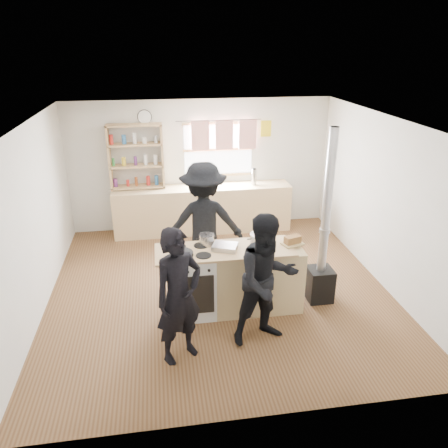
{
  "coord_description": "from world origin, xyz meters",
  "views": [
    {
      "loc": [
        -0.81,
        -5.68,
        3.49
      ],
      "look_at": [
        0.06,
        -0.1,
        1.1
      ],
      "focal_mm": 35.0,
      "sensor_mm": 36.0,
      "label": 1
    }
  ],
  "objects_px": {
    "stockpot_stove": "(207,239)",
    "person_near_right": "(267,280)",
    "skillet_greens": "(181,254)",
    "stockpot_counter": "(260,240)",
    "thermos": "(254,177)",
    "flue_heater": "(322,259)",
    "cooking_island": "(235,279)",
    "bread_board": "(293,241)",
    "person_far": "(204,223)",
    "roast_tray": "(225,247)",
    "person_near_left": "(179,296)"
  },
  "relations": [
    {
      "from": "roast_tray",
      "to": "person_far",
      "type": "bearing_deg",
      "value": 100.98
    },
    {
      "from": "person_near_left",
      "to": "stockpot_counter",
      "type": "bearing_deg",
      "value": 8.24
    },
    {
      "from": "stockpot_counter",
      "to": "flue_heater",
      "type": "relative_size",
      "value": 0.11
    },
    {
      "from": "cooking_island",
      "to": "bread_board",
      "type": "xyz_separation_m",
      "value": [
        0.79,
        0.01,
        0.51
      ]
    },
    {
      "from": "cooking_island",
      "to": "flue_heater",
      "type": "relative_size",
      "value": 0.79
    },
    {
      "from": "skillet_greens",
      "to": "flue_heater",
      "type": "relative_size",
      "value": 0.17
    },
    {
      "from": "stockpot_stove",
      "to": "stockpot_counter",
      "type": "relative_size",
      "value": 0.76
    },
    {
      "from": "bread_board",
      "to": "person_near_right",
      "type": "height_order",
      "value": "person_near_right"
    },
    {
      "from": "roast_tray",
      "to": "stockpot_counter",
      "type": "bearing_deg",
      "value": 1.02
    },
    {
      "from": "thermos",
      "to": "skillet_greens",
      "type": "relative_size",
      "value": 0.71
    },
    {
      "from": "bread_board",
      "to": "person_far",
      "type": "xyz_separation_m",
      "value": [
        -1.11,
        0.92,
        -0.04
      ]
    },
    {
      "from": "skillet_greens",
      "to": "person_far",
      "type": "height_order",
      "value": "person_far"
    },
    {
      "from": "person_near_left",
      "to": "person_far",
      "type": "height_order",
      "value": "person_far"
    },
    {
      "from": "cooking_island",
      "to": "skillet_greens",
      "type": "height_order",
      "value": "skillet_greens"
    },
    {
      "from": "thermos",
      "to": "stockpot_stove",
      "type": "xyz_separation_m",
      "value": [
        -1.22,
        -2.59,
        -0.05
      ]
    },
    {
      "from": "skillet_greens",
      "to": "bread_board",
      "type": "height_order",
      "value": "bread_board"
    },
    {
      "from": "stockpot_stove",
      "to": "stockpot_counter",
      "type": "bearing_deg",
      "value": -13.39
    },
    {
      "from": "stockpot_stove",
      "to": "bread_board",
      "type": "xyz_separation_m",
      "value": [
        1.15,
        -0.17,
        -0.02
      ]
    },
    {
      "from": "bread_board",
      "to": "person_far",
      "type": "height_order",
      "value": "person_far"
    },
    {
      "from": "roast_tray",
      "to": "flue_heater",
      "type": "bearing_deg",
      "value": 1.57
    },
    {
      "from": "roast_tray",
      "to": "flue_heater",
      "type": "relative_size",
      "value": 0.15
    },
    {
      "from": "roast_tray",
      "to": "cooking_island",
      "type": "bearing_deg",
      "value": -0.93
    },
    {
      "from": "skillet_greens",
      "to": "person_near_left",
      "type": "height_order",
      "value": "person_near_left"
    },
    {
      "from": "skillet_greens",
      "to": "stockpot_counter",
      "type": "xyz_separation_m",
      "value": [
        1.06,
        0.11,
        0.06
      ]
    },
    {
      "from": "thermos",
      "to": "skillet_greens",
      "type": "bearing_deg",
      "value": -118.91
    },
    {
      "from": "thermos",
      "to": "flue_heater",
      "type": "xyz_separation_m",
      "value": [
        0.38,
        -2.73,
        -0.4
      ]
    },
    {
      "from": "flue_heater",
      "to": "person_far",
      "type": "relative_size",
      "value": 1.33
    },
    {
      "from": "stockpot_counter",
      "to": "flue_heater",
      "type": "distance_m",
      "value": 0.99
    },
    {
      "from": "stockpot_stove",
      "to": "person_near_right",
      "type": "bearing_deg",
      "value": -55.77
    },
    {
      "from": "thermos",
      "to": "roast_tray",
      "type": "height_order",
      "value": "thermos"
    },
    {
      "from": "cooking_island",
      "to": "flue_heater",
      "type": "height_order",
      "value": "flue_heater"
    },
    {
      "from": "bread_board",
      "to": "person_near_left",
      "type": "height_order",
      "value": "person_near_left"
    },
    {
      "from": "skillet_greens",
      "to": "stockpot_counter",
      "type": "height_order",
      "value": "stockpot_counter"
    },
    {
      "from": "flue_heater",
      "to": "roast_tray",
      "type": "bearing_deg",
      "value": -178.43
    },
    {
      "from": "thermos",
      "to": "stockpot_stove",
      "type": "bearing_deg",
      "value": -115.27
    },
    {
      "from": "roast_tray",
      "to": "bread_board",
      "type": "bearing_deg",
      "value": 0.2
    },
    {
      "from": "person_far",
      "to": "skillet_greens",
      "type": "bearing_deg",
      "value": 70.49
    },
    {
      "from": "stockpot_stove",
      "to": "person_far",
      "type": "xyz_separation_m",
      "value": [
        0.04,
        0.75,
        -0.07
      ]
    },
    {
      "from": "thermos",
      "to": "cooking_island",
      "type": "relative_size",
      "value": 0.16
    },
    {
      "from": "person_near_right",
      "to": "person_far",
      "type": "distance_m",
      "value": 1.75
    },
    {
      "from": "cooking_island",
      "to": "flue_heater",
      "type": "xyz_separation_m",
      "value": [
        1.24,
        0.04,
        0.19
      ]
    },
    {
      "from": "cooking_island",
      "to": "stockpot_counter",
      "type": "distance_m",
      "value": 0.65
    },
    {
      "from": "roast_tray",
      "to": "person_near_right",
      "type": "distance_m",
      "value": 0.84
    },
    {
      "from": "skillet_greens",
      "to": "bread_board",
      "type": "distance_m",
      "value": 1.52
    },
    {
      "from": "thermos",
      "to": "cooking_island",
      "type": "xyz_separation_m",
      "value": [
        -0.86,
        -2.77,
        -0.59
      ]
    },
    {
      "from": "thermos",
      "to": "flue_heater",
      "type": "height_order",
      "value": "flue_heater"
    },
    {
      "from": "stockpot_stove",
      "to": "skillet_greens",
      "type": "bearing_deg",
      "value": -142.31
    },
    {
      "from": "roast_tray",
      "to": "stockpot_stove",
      "type": "xyz_separation_m",
      "value": [
        -0.22,
        0.17,
        0.04
      ]
    },
    {
      "from": "cooking_island",
      "to": "bread_board",
      "type": "height_order",
      "value": "bread_board"
    },
    {
      "from": "roast_tray",
      "to": "person_near_left",
      "type": "distance_m",
      "value": 1.13
    }
  ]
}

